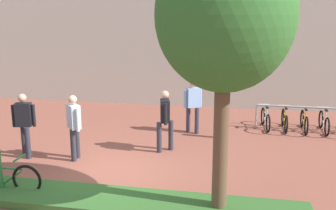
{
  "coord_description": "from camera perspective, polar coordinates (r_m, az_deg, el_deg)",
  "views": [
    {
      "loc": [
        3.02,
        -8.12,
        3.63
      ],
      "look_at": [
        0.98,
        2.47,
        1.15
      ],
      "focal_mm": 40.44,
      "sensor_mm": 36.0,
      "label": 1
    }
  ],
  "objects": [
    {
      "name": "ground_plane",
      "position": [
        9.39,
        -8.91,
        -9.93
      ],
      "size": [
        60.0,
        60.0,
        0.0
      ],
      "primitive_type": "plane",
      "color": "brown"
    },
    {
      "name": "planter_strip",
      "position": [
        7.73,
        -6.0,
        -14.43
      ],
      "size": [
        7.0,
        1.1,
        0.16
      ],
      "primitive_type": "cube",
      "color": "#336028",
      "rests_on": "ground"
    },
    {
      "name": "tree_sidewalk",
      "position": [
        6.63,
        8.56,
        12.94
      ],
      "size": [
        2.39,
        2.39,
        4.99
      ],
      "color": "brown",
      "rests_on": "ground"
    },
    {
      "name": "bike_at_sign",
      "position": [
        8.84,
        -23.38,
        -9.94
      ],
      "size": [
        1.68,
        0.42,
        0.86
      ],
      "color": "black",
      "rests_on": "ground"
    },
    {
      "name": "bike_rack_cluster",
      "position": [
        13.26,
        21.15,
        -2.28
      ],
      "size": [
        3.76,
        1.64,
        0.83
      ],
      "color": "#99999E",
      "rests_on": "ground"
    },
    {
      "name": "bollard_steel",
      "position": [
        11.78,
        7.79,
        -2.82
      ],
      "size": [
        0.16,
        0.16,
        0.9
      ],
      "primitive_type": "cylinder",
      "color": "#ADADB2",
      "rests_on": "ground"
    },
    {
      "name": "person_shirt_blue",
      "position": [
        12.11,
        3.75,
        0.3
      ],
      "size": [
        0.54,
        0.41,
        1.72
      ],
      "color": "#383342",
      "rests_on": "ground"
    },
    {
      "name": "person_shirt_white",
      "position": [
        10.06,
        -13.99,
        -2.69
      ],
      "size": [
        0.46,
        0.45,
        1.72
      ],
      "color": "#2D2D38",
      "rests_on": "ground"
    },
    {
      "name": "person_suited_dark",
      "position": [
        10.66,
        -20.87,
        -2.28
      ],
      "size": [
        0.59,
        0.38,
        1.72
      ],
      "color": "#2D2D38",
      "rests_on": "ground"
    },
    {
      "name": "person_suited_navy",
      "position": [
        10.38,
        -0.46,
        -1.82
      ],
      "size": [
        0.42,
        0.59,
        1.72
      ],
      "color": "#2D2D38",
      "rests_on": "ground"
    }
  ]
}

